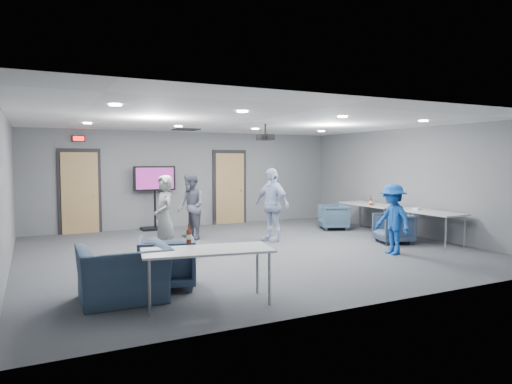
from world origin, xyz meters
name	(u,v)px	position (x,y,z in m)	size (l,w,h in m)	color
floor	(250,250)	(0.00, 0.00, 0.00)	(9.00, 9.00, 0.00)	#36393D
ceiling	(250,121)	(0.00, 0.00, 2.70)	(9.00, 9.00, 0.00)	white
wall_back	(191,179)	(0.00, 4.00, 1.35)	(9.00, 0.02, 2.70)	slate
wall_front	(382,202)	(0.00, -4.00, 1.35)	(9.00, 0.02, 2.70)	slate
wall_left	(6,193)	(-4.50, 0.00, 1.35)	(0.02, 8.00, 2.70)	slate
wall_right	(411,182)	(4.50, 0.00, 1.35)	(0.02, 8.00, 2.70)	slate
door_left	(80,192)	(-3.00, 3.95, 1.07)	(1.06, 0.17, 2.24)	black
door_right	(230,188)	(1.20, 3.95, 1.07)	(1.06, 0.17, 2.24)	black
exit_sign	(78,139)	(-3.00, 3.93, 2.45)	(0.32, 0.08, 0.16)	black
hvac_diffuser	(186,130)	(-0.50, 2.80, 2.69)	(0.60, 0.60, 0.03)	black
downlights	(250,122)	(0.00, 0.00, 2.68)	(6.18, 3.78, 0.02)	white
person_a	(164,218)	(-1.88, -0.16, 0.81)	(0.59, 0.39, 1.61)	gray
person_b	(191,206)	(-0.71, 1.82, 0.79)	(0.77, 0.60, 1.59)	#565967
person_c	(272,205)	(0.93, 0.79, 0.86)	(1.01, 0.42, 1.72)	silver
person_d	(393,219)	(2.39, -1.64, 0.71)	(0.92, 0.53, 1.42)	#18489F
chair_right_a	(333,217)	(3.30, 1.62, 0.34)	(0.73, 0.75, 0.68)	#3A5165
chair_right_b	(393,228)	(3.29, -0.70, 0.34)	(0.73, 0.75, 0.68)	#35455D
chair_front_a	(166,262)	(-2.34, -2.00, 0.38)	(0.81, 0.84, 0.76)	#3B4C66
chair_front_b	(124,274)	(-3.04, -2.40, 0.38)	(1.16, 1.01, 0.75)	#3B4F67
table_right_a	(371,206)	(4.00, 0.89, 0.69)	(0.77, 1.84, 0.73)	#A1A4A6
table_right_b	(427,213)	(4.00, -1.01, 0.68)	(0.73, 1.76, 0.73)	#A1A4A6
table_front_left	(207,253)	(-2.06, -3.00, 0.68)	(1.79, 0.98, 0.73)	#A1A4A6
bottle_front	(189,236)	(-2.15, -2.51, 0.83)	(0.07, 0.07, 0.28)	#5D2310
bottle_right	(371,202)	(3.76, 0.63, 0.82)	(0.07, 0.07, 0.26)	#5D2310
snack_box	(371,204)	(3.84, 0.72, 0.75)	(0.16, 0.11, 0.04)	#DB6336
wrapper	(417,209)	(4.06, -0.66, 0.75)	(0.19, 0.13, 0.04)	white
tv_stand	(155,194)	(-1.10, 3.75, 0.99)	(1.13, 0.54, 1.74)	black
projector	(265,137)	(0.53, 0.34, 2.41)	(0.33, 0.32, 0.35)	black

